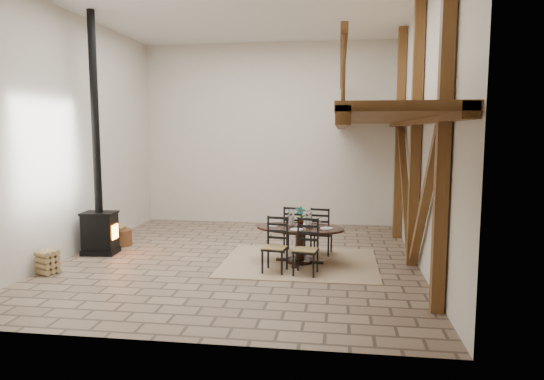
# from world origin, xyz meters

# --- Properties ---
(ground) EXTENTS (8.00, 8.00, 0.00)m
(ground) POSITION_xyz_m (0.00, 0.00, 0.00)
(ground) COLOR #8B735C
(ground) RESTS_ON ground
(room_shell) EXTENTS (7.02, 8.02, 5.01)m
(room_shell) POSITION_xyz_m (1.19, 0.00, 3.01)
(room_shell) COLOR beige
(room_shell) RESTS_ON ground
(rug) EXTENTS (3.00, 2.50, 0.02)m
(rug) POSITION_xyz_m (1.22, -0.17, 0.01)
(rug) COLOR tan
(rug) RESTS_ON ground
(dining_table) EXTENTS (1.88, 2.06, 1.12)m
(dining_table) POSITION_xyz_m (1.22, -0.17, 0.42)
(dining_table) COLOR black
(dining_table) RESTS_ON ground
(wood_stove) EXTENTS (0.73, 0.58, 5.00)m
(wood_stove) POSITION_xyz_m (-3.02, -0.02, 1.12)
(wood_stove) COLOR black
(wood_stove) RESTS_ON ground
(log_basket) EXTENTS (0.55, 0.55, 0.46)m
(log_basket) POSITION_xyz_m (-2.96, 0.77, 0.20)
(log_basket) COLOR brown
(log_basket) RESTS_ON ground
(log_stack) EXTENTS (0.41, 0.41, 0.43)m
(log_stack) POSITION_xyz_m (-3.25, -1.54, 0.22)
(log_stack) COLOR tan
(log_stack) RESTS_ON ground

